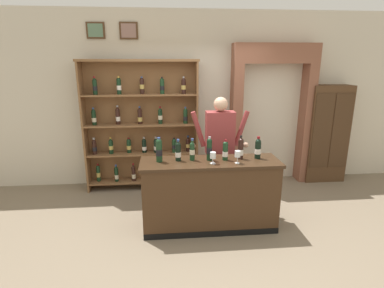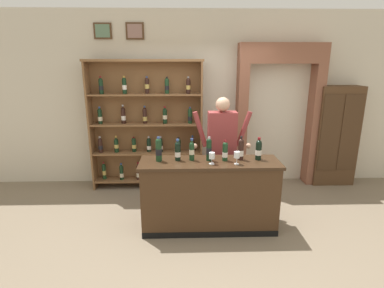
{
  "view_description": "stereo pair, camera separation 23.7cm",
  "coord_description": "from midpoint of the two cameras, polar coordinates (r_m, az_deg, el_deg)",
  "views": [
    {
      "loc": [
        -0.47,
        -3.67,
        2.21
      ],
      "look_at": [
        -0.12,
        0.14,
        1.14
      ],
      "focal_mm": 28.27,
      "sensor_mm": 36.0,
      "label": 1
    },
    {
      "loc": [
        -0.23,
        -3.68,
        2.21
      ],
      "look_at": [
        -0.12,
        0.14,
        1.14
      ],
      "focal_mm": 28.27,
      "sensor_mm": 36.0,
      "label": 2
    }
  ],
  "objects": [
    {
      "name": "tasting_bottle_prosecco",
      "position": [
        4.04,
        14.1,
        -1.03
      ],
      "size": [
        0.08,
        0.08,
        0.3
      ],
      "color": "black",
      "rests_on": "tasting_counter"
    },
    {
      "name": "tasting_bottle_vin_santo",
      "position": [
        3.9,
        4.96,
        -0.96
      ],
      "size": [
        0.07,
        0.07,
        0.32
      ],
      "color": "black",
      "rests_on": "tasting_counter"
    },
    {
      "name": "wine_shelf",
      "position": [
        5.25,
        -7.32,
        3.87
      ],
      "size": [
        1.95,
        0.3,
        2.23
      ],
      "color": "brown",
      "rests_on": "ground"
    },
    {
      "name": "tasting_counter",
      "position": [
        4.09,
        4.96,
        -9.61
      ],
      "size": [
        1.81,
        0.54,
        0.95
      ],
      "color": "#422B19",
      "rests_on": "ground"
    },
    {
      "name": "ground_plane",
      "position": [
        4.31,
        3.36,
        -15.48
      ],
      "size": [
        14.0,
        14.0,
        0.02
      ],
      "primitive_type": "cube",
      "color": "#7A6B56"
    },
    {
      "name": "tasting_bottle_rosso",
      "position": [
        3.9,
        1.7,
        -1.2
      ],
      "size": [
        0.07,
        0.07,
        0.29
      ],
      "color": "#19381E",
      "rests_on": "tasting_counter"
    },
    {
      "name": "archway_doorway",
      "position": [
        5.67,
        16.92,
        6.92
      ],
      "size": [
        1.48,
        0.45,
        2.49
      ],
      "color": "brown",
      "rests_on": "ground"
    },
    {
      "name": "tasting_bottle_bianco",
      "position": [
        3.88,
        -4.58,
        -1.01
      ],
      "size": [
        0.08,
        0.08,
        0.32
      ],
      "color": "#19381E",
      "rests_on": "tasting_counter"
    },
    {
      "name": "wine_glass_center",
      "position": [
        3.82,
        10.23,
        -2.16
      ],
      "size": [
        0.07,
        0.07,
        0.16
      ],
      "color": "silver",
      "rests_on": "tasting_counter"
    },
    {
      "name": "wine_glass_right",
      "position": [
        3.79,
        5.57,
        -2.36
      ],
      "size": [
        0.07,
        0.07,
        0.15
      ],
      "color": "silver",
      "rests_on": "tasting_counter"
    },
    {
      "name": "tasting_bottle_grappa",
      "position": [
        3.92,
        7.99,
        -1.37
      ],
      "size": [
        0.07,
        0.07,
        0.27
      ],
      "color": "#19381E",
      "rests_on": "tasting_counter"
    },
    {
      "name": "tasting_bottle_super_tuscan",
      "position": [
        3.99,
        10.88,
        -1.0
      ],
      "size": [
        0.07,
        0.07,
        0.32
      ],
      "color": "black",
      "rests_on": "tasting_counter"
    },
    {
      "name": "shopkeeper",
      "position": [
        4.45,
        7.17,
        0.38
      ],
      "size": [
        0.88,
        0.22,
        1.71
      ],
      "color": "#2D3347",
      "rests_on": "ground"
    },
    {
      "name": "side_cabinet",
      "position": [
        6.07,
        26.34,
        1.4
      ],
      "size": [
        0.74,
        0.37,
        1.78
      ],
      "color": "#4C331E",
      "rests_on": "ground"
    },
    {
      "name": "back_wall",
      "position": [
        5.5,
        2.0,
        8.33
      ],
      "size": [
        12.0,
        0.19,
        3.03
      ],
      "color": "beige",
      "rests_on": "ground"
    },
    {
      "name": "tasting_bottle_riserva",
      "position": [
        3.9,
        -0.98,
        -1.31
      ],
      "size": [
        0.07,
        0.07,
        0.29
      ],
      "color": "black",
      "rests_on": "tasting_counter"
    }
  ]
}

